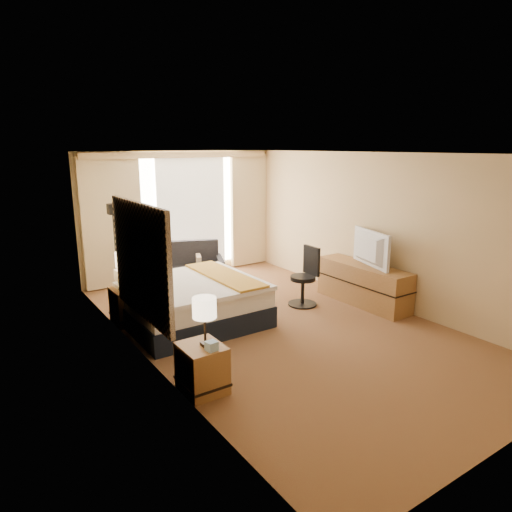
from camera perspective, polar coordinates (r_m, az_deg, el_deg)
floor at (r=7.13m, az=2.89°, el=-8.66°), size 4.20×7.00×0.02m
ceiling at (r=6.60m, az=3.17°, el=12.71°), size 4.20×7.00×0.02m
wall_back at (r=9.73m, az=-9.52°, el=5.16°), size 4.20×0.02×2.60m
wall_left at (r=5.76m, az=-13.91°, el=-0.88°), size 0.02×7.00×2.60m
wall_right at (r=8.16m, az=14.90°, el=3.28°), size 0.02×7.00×2.60m
headboard at (r=5.96m, az=-14.21°, el=-0.61°), size 0.06×1.85×1.50m
nightstand_left at (r=5.30m, az=-6.76°, el=-13.75°), size 0.45×0.52×0.55m
nightstand_right at (r=7.44m, az=-15.71°, el=-5.94°), size 0.45×0.52×0.55m
media_dresser at (r=8.19m, az=13.25°, el=-3.44°), size 0.50×1.80×0.70m
window at (r=9.80m, az=-8.12°, el=5.40°), size 2.30×0.02×2.30m
curtains at (r=9.61m, az=-9.28°, el=5.72°), size 4.12×0.19×2.56m
bed at (r=7.17m, az=-8.04°, el=-5.66°), size 1.97×1.80×0.96m
loveseat at (r=8.88m, az=-8.81°, el=-2.25°), size 1.63×1.27×0.90m
floor_lamp at (r=8.26m, az=-17.29°, el=2.74°), size 0.22×0.22×1.74m
desk_chair at (r=7.93m, az=6.19°, el=-2.91°), size 0.50×0.50×1.02m
lamp_left at (r=5.01m, az=-6.47°, el=-6.56°), size 0.27×0.27×0.56m
lamp_right at (r=7.30m, az=-16.16°, el=-0.50°), size 0.27×0.27×0.57m
tissue_box at (r=5.04m, az=-5.59°, el=-11.13°), size 0.13×0.13×0.10m
telephone at (r=7.44m, az=-15.21°, el=-3.41°), size 0.21×0.18×0.07m
television at (r=7.95m, az=13.54°, el=0.91°), size 0.43×1.05×0.61m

